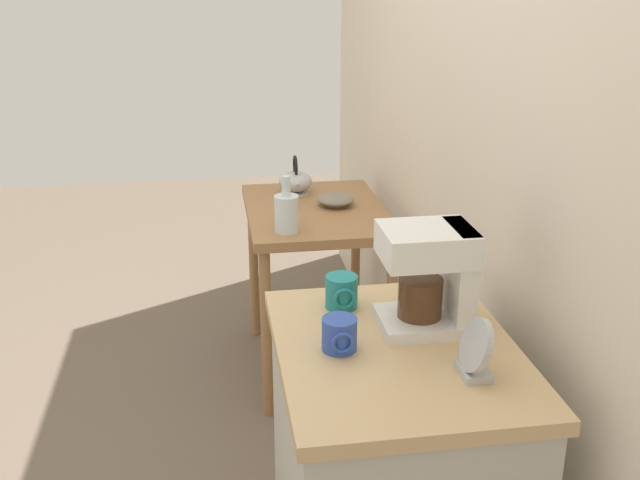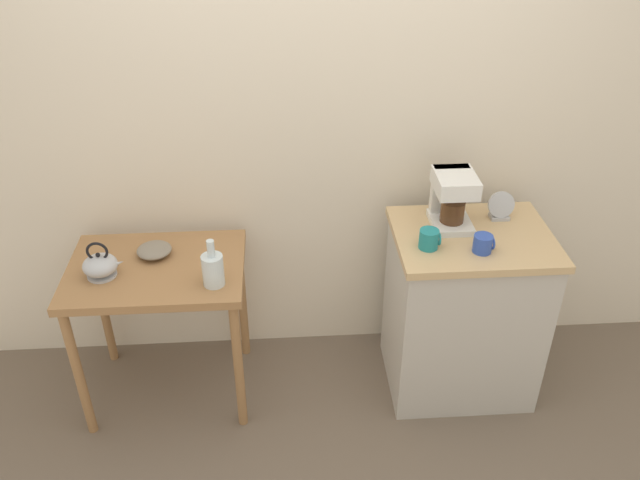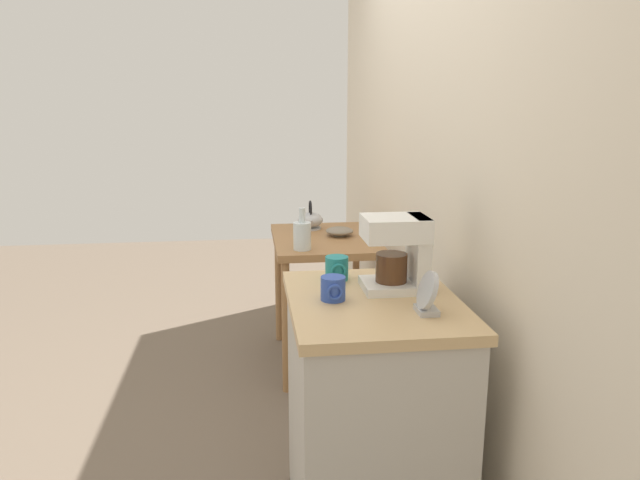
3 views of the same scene
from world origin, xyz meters
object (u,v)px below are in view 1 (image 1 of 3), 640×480
at_px(coffee_maker, 434,274).
at_px(mug_blue, 340,334).
at_px(glass_carafe_vase, 287,212).
at_px(table_clock, 475,351).
at_px(mug_dark_teal, 342,292).
at_px(bowl_stoneware, 336,199).
at_px(teakettle, 296,182).

relative_size(coffee_maker, mug_blue, 2.90).
xyz_separation_m(glass_carafe_vase, table_clock, (1.32, 0.27, 0.10)).
bearing_deg(glass_carafe_vase, mug_dark_teal, 2.56).
bearing_deg(bowl_stoneware, coffee_maker, 0.07).
relative_size(teakettle, coffee_maker, 0.71).
height_order(mug_dark_teal, table_clock, table_clock).
distance_m(teakettle, table_clock, 1.83).
bearing_deg(glass_carafe_vase, teakettle, 169.09).
bearing_deg(teakettle, coffee_maker, 5.38).
bearing_deg(glass_carafe_vase, table_clock, 11.45).
relative_size(glass_carafe_vase, mug_blue, 2.48).
distance_m(coffee_maker, mug_blue, 0.28).
xyz_separation_m(coffee_maker, mug_blue, (0.09, -0.25, -0.10)).
xyz_separation_m(glass_carafe_vase, mug_dark_teal, (0.94, 0.04, 0.08)).
distance_m(mug_blue, table_clock, 0.32).
height_order(glass_carafe_vase, mug_dark_teal, glass_carafe_vase).
bearing_deg(teakettle, mug_dark_teal, -2.15).
xyz_separation_m(teakettle, table_clock, (1.82, 0.17, 0.12)).
distance_m(mug_dark_teal, mug_blue, 0.23).
height_order(glass_carafe_vase, mug_blue, glass_carafe_vase).
bearing_deg(mug_blue, teakettle, 176.55).
distance_m(teakettle, coffee_maker, 1.60).
bearing_deg(coffee_maker, glass_carafe_vase, -167.23).
bearing_deg(table_clock, bowl_stoneware, -179.11).
height_order(bowl_stoneware, table_clock, table_clock).
xyz_separation_m(mug_blue, table_clock, (0.16, 0.27, 0.02)).
bearing_deg(table_clock, teakettle, -174.61).
distance_m(bowl_stoneware, table_clock, 1.62).
relative_size(glass_carafe_vase, mug_dark_teal, 2.40).
xyz_separation_m(bowl_stoneware, coffee_maker, (1.37, 0.00, 0.23)).
relative_size(bowl_stoneware, coffee_maker, 0.61).
bearing_deg(teakettle, table_clock, 5.39).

